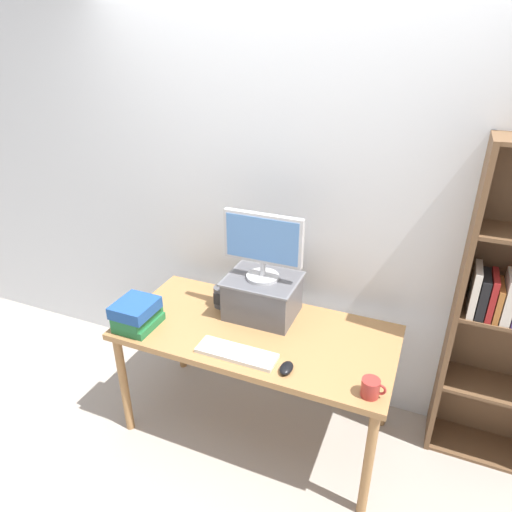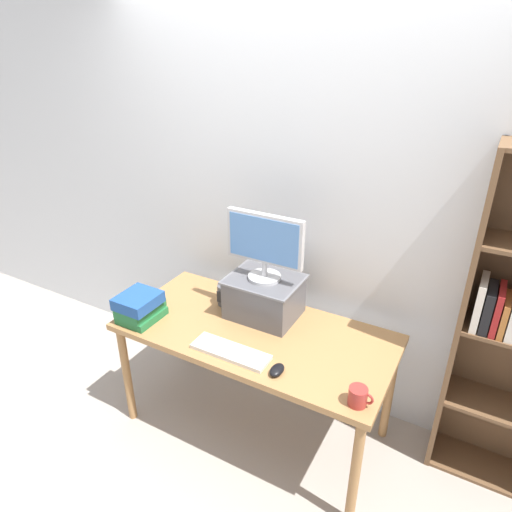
{
  "view_description": "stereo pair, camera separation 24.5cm",
  "coord_description": "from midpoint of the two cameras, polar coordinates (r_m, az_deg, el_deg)",
  "views": [
    {
      "loc": [
        0.82,
        -1.96,
        2.24
      ],
      "look_at": [
        -0.03,
        0.07,
        1.16
      ],
      "focal_mm": 32.0,
      "sensor_mm": 36.0,
      "label": 1
    },
    {
      "loc": [
        1.04,
        -1.85,
        2.24
      ],
      "look_at": [
        -0.03,
        0.07,
        1.16
      ],
      "focal_mm": 32.0,
      "sensor_mm": 36.0,
      "label": 2
    }
  ],
  "objects": [
    {
      "name": "ground_plane",
      "position": [
        3.09,
        -2.38,
        -20.43
      ],
      "size": [
        12.0,
        12.0,
        0.0
      ],
      "primitive_type": "plane",
      "color": "#9E9389"
    },
    {
      "name": "back_wall",
      "position": [
        2.78,
        1.81,
        6.34
      ],
      "size": [
        7.0,
        0.08,
        2.6
      ],
      "color": "silver",
      "rests_on": "ground_plane"
    },
    {
      "name": "desk",
      "position": [
        2.65,
        -2.65,
        -10.56
      ],
      "size": [
        1.55,
        0.74,
        0.73
      ],
      "color": "#9E7042",
      "rests_on": "ground_plane"
    },
    {
      "name": "riser_box",
      "position": [
        2.67,
        -1.8,
        -5.03
      ],
      "size": [
        0.42,
        0.34,
        0.24
      ],
      "color": "#515156",
      "rests_on": "desk"
    },
    {
      "name": "computer_monitor",
      "position": [
        2.51,
        -1.92,
        1.49
      ],
      "size": [
        0.46,
        0.19,
        0.39
      ],
      "color": "#B7B7BA",
      "rests_on": "riser_box"
    },
    {
      "name": "keyboard",
      "position": [
        2.43,
        -5.39,
        -12.08
      ],
      "size": [
        0.43,
        0.13,
        0.02
      ],
      "color": "silver",
      "rests_on": "desk"
    },
    {
      "name": "computer_mouse",
      "position": [
        2.32,
        0.73,
        -13.93
      ],
      "size": [
        0.06,
        0.1,
        0.04
      ],
      "color": "black",
      "rests_on": "desk"
    },
    {
      "name": "book_stack",
      "position": [
        2.7,
        -17.23,
        -7.04
      ],
      "size": [
        0.21,
        0.26,
        0.17
      ],
      "color": "#236B38",
      "rests_on": "desk"
    },
    {
      "name": "coffee_mug",
      "position": [
        2.21,
        11.0,
        -15.99
      ],
      "size": [
        0.12,
        0.09,
        0.09
      ],
      "color": "#9E2D28",
      "rests_on": "desk"
    },
    {
      "name": "desk_speaker",
      "position": [
        2.8,
        -6.9,
        -5.14
      ],
      "size": [
        0.09,
        0.09,
        0.13
      ],
      "color": "#4C4C51",
      "rests_on": "desk"
    }
  ]
}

